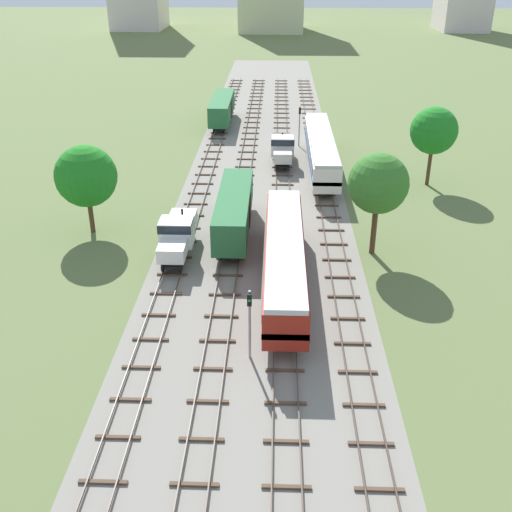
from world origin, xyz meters
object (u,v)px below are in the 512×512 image
Objects in this scene: shunter_loco_far_left_near at (178,233)px; freight_boxcar_left_mid at (234,209)px; freight_boxcar_far_left_farther at (222,108)px; diesel_railcar_centre_left_nearest at (285,256)px; signal_post_nearest at (300,121)px; passenger_coach_centre_midfar at (321,148)px; shunter_loco_centre_left_far at (283,147)px; signal_post_near at (250,316)px.

freight_boxcar_left_mid reaches higher than shunter_loco_far_left_near.
freight_boxcar_left_mid and freight_boxcar_far_left_farther have the same top height.
signal_post_nearest is at bearing 86.64° from diesel_railcar_centre_left_nearest.
freight_boxcar_left_mid is at bearing 114.94° from diesel_railcar_centre_left_nearest.
shunter_loco_far_left_near is at bearing -135.59° from freight_boxcar_left_mid.
passenger_coach_centre_midfar is 24.60m from freight_boxcar_far_left_farther.
diesel_railcar_centre_left_nearest is 37.69m from signal_post_nearest.
signal_post_nearest reaches higher than passenger_coach_centre_midfar.
freight_boxcar_left_mid is at bearing -102.02° from shunter_loco_centre_left_far.
shunter_loco_centre_left_far is at bearing 70.57° from shunter_loco_far_left_near.
freight_boxcar_far_left_farther is 2.70× the size of signal_post_nearest.
shunter_loco_far_left_near is 1.76× the size of signal_post_near.
freight_boxcar_left_mid is at bearing 44.41° from shunter_loco_far_left_near.
signal_post_nearest is at bearing 102.90° from passenger_coach_centre_midfar.
diesel_railcar_centre_left_nearest is 2.42× the size of shunter_loco_centre_left_far.
freight_boxcar_left_mid is 18.73m from signal_post_near.
signal_post_near is (6.63, -57.78, 0.63)m from freight_boxcar_far_left_farther.
signal_post_near is (2.20, -18.59, 0.63)m from freight_boxcar_left_mid.
shunter_loco_far_left_near is 26.59m from shunter_loco_centre_left_far.
freight_boxcar_left_mid is at bearing -83.56° from freight_boxcar_far_left_farther.
shunter_loco_centre_left_far is 0.60× the size of freight_boxcar_far_left_farther.
diesel_railcar_centre_left_nearest is 2.42× the size of shunter_loco_far_left_near.
shunter_loco_centre_left_far is (8.84, 25.07, 0.00)m from shunter_loco_far_left_near.
signal_post_near reaches higher than passenger_coach_centre_midfar.
passenger_coach_centre_midfar is at bearing -27.09° from shunter_loco_centre_left_far.
shunter_loco_centre_left_far is at bearing 86.78° from signal_post_near.
signal_post_near is at bearing -83.24° from freight_boxcar_left_mid.
freight_boxcar_left_mid is at bearing 96.76° from signal_post_near.
shunter_loco_far_left_near is 1.63× the size of signal_post_nearest.
shunter_loco_far_left_near is 34.32m from signal_post_nearest.
diesel_railcar_centre_left_nearest reaches higher than freight_boxcar_far_left_farther.
shunter_loco_far_left_near is at bearing 114.96° from signal_post_near.
shunter_loco_far_left_near is at bearing 149.75° from diesel_railcar_centre_left_nearest.
shunter_loco_centre_left_far is (-4.42, 2.26, -0.60)m from passenger_coach_centre_midfar.
freight_boxcar_left_mid is at bearing -115.57° from passenger_coach_centre_midfar.
freight_boxcar_left_mid is (4.43, 4.34, 0.44)m from shunter_loco_far_left_near.
passenger_coach_centre_midfar is at bearing -57.38° from freight_boxcar_far_left_farther.
signal_post_near reaches higher than freight_boxcar_far_left_farther.
freight_boxcar_far_left_farther is at bearing 96.44° from freight_boxcar_left_mid.
passenger_coach_centre_midfar is (4.42, 27.97, 0.02)m from diesel_railcar_centre_left_nearest.
diesel_railcar_centre_left_nearest is 10.47m from freight_boxcar_left_mid.
freight_boxcar_far_left_farther is at bearing 100.29° from diesel_railcar_centre_left_nearest.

